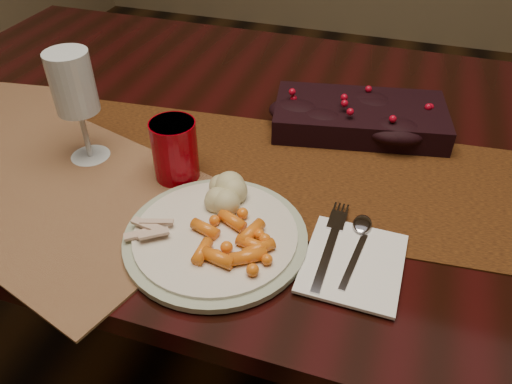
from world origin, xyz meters
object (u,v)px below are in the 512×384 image
(mashed_potatoes, at_px, (218,187))
(dinner_plate, at_px, (216,236))
(centerpiece, at_px, (360,113))
(turkey_shreds, at_px, (154,229))
(wine_glass, at_px, (79,109))
(baby_carrots, at_px, (229,238))
(dining_table, at_px, (277,262))
(napkin, at_px, (353,263))
(red_cup, at_px, (175,150))
(placemat_main, at_px, (67,195))

(mashed_potatoes, bearing_deg, dinner_plate, -72.71)
(centerpiece, relative_size, dinner_plate, 1.20)
(turkey_shreds, xyz_separation_m, wine_glass, (-0.22, 0.16, 0.08))
(mashed_potatoes, bearing_deg, turkey_shreds, -121.46)
(centerpiece, bearing_deg, baby_carrots, -107.20)
(dining_table, bearing_deg, dinner_plate, -91.95)
(centerpiece, relative_size, mashed_potatoes, 3.78)
(dinner_plate, bearing_deg, napkin, 4.25)
(dinner_plate, height_order, red_cup, red_cup)
(placemat_main, height_order, turkey_shreds, turkey_shreds)
(mashed_potatoes, relative_size, red_cup, 0.82)
(napkin, distance_m, red_cup, 0.35)
(baby_carrots, bearing_deg, dining_table, 92.75)
(baby_carrots, xyz_separation_m, red_cup, (-0.15, 0.14, 0.03))
(centerpiece, distance_m, red_cup, 0.38)
(dinner_plate, bearing_deg, dining_table, 88.05)
(dining_table, height_order, centerpiece, centerpiece)
(dinner_plate, relative_size, baby_carrots, 2.33)
(dinner_plate, height_order, turkey_shreds, turkey_shreds)
(wine_glass, bearing_deg, dinner_plate, -23.97)
(placemat_main, distance_m, dinner_plate, 0.28)
(red_cup, bearing_deg, turkey_shreds, -76.97)
(napkin, bearing_deg, placemat_main, -179.76)
(mashed_potatoes, height_order, red_cup, red_cup)
(wine_glass, bearing_deg, dining_table, 31.61)
(napkin, relative_size, red_cup, 1.49)
(dinner_plate, bearing_deg, mashed_potatoes, 107.29)
(red_cup, relative_size, wine_glass, 0.52)
(centerpiece, height_order, mashed_potatoes, centerpiece)
(centerpiece, distance_m, placemat_main, 0.57)
(placemat_main, bearing_deg, napkin, 16.19)
(mashed_potatoes, bearing_deg, red_cup, 151.37)
(dining_table, distance_m, red_cup, 0.49)
(turkey_shreds, distance_m, red_cup, 0.17)
(dinner_plate, relative_size, turkey_shreds, 4.07)
(centerpiece, relative_size, baby_carrots, 2.80)
(dinner_plate, xyz_separation_m, red_cup, (-0.12, 0.13, 0.05))
(placemat_main, relative_size, mashed_potatoes, 5.57)
(wine_glass, bearing_deg, placemat_main, -77.42)
(red_cup, bearing_deg, centerpiece, 43.18)
(placemat_main, height_order, mashed_potatoes, mashed_potatoes)
(turkey_shreds, relative_size, red_cup, 0.64)
(dining_table, bearing_deg, turkey_shreds, -105.38)
(baby_carrots, bearing_deg, mashed_potatoes, 119.75)
(placemat_main, bearing_deg, turkey_shreds, 2.26)
(placemat_main, bearing_deg, wine_glass, 119.66)
(centerpiece, height_order, red_cup, red_cup)
(placemat_main, relative_size, baby_carrots, 4.12)
(baby_carrots, height_order, red_cup, red_cup)
(placemat_main, bearing_deg, dinner_plate, 12.41)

